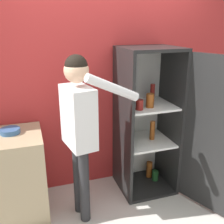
% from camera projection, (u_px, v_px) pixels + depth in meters
% --- Properties ---
extents(wall_back, '(7.00, 0.06, 2.55)m').
position_uv_depth(wall_back, '(106.00, 85.00, 3.19)').
color(wall_back, '#B72D2D').
rests_on(wall_back, ground_plane).
extents(refrigerator, '(0.93, 1.22, 1.75)m').
position_uv_depth(refrigerator, '(158.00, 125.00, 3.07)').
color(refrigerator, black).
rests_on(refrigerator, ground_plane).
extents(person, '(0.72, 0.54, 1.73)m').
position_uv_depth(person, '(79.00, 119.00, 2.53)').
color(person, '#262628').
rests_on(person, ground_plane).
extents(counter, '(0.57, 0.64, 0.92)m').
position_uv_depth(counter, '(17.00, 175.00, 2.79)').
color(counter, tan).
rests_on(counter, ground_plane).
extents(bowl, '(0.20, 0.20, 0.05)m').
position_uv_depth(bowl, '(10.00, 131.00, 2.68)').
color(bowl, '#335B8E').
rests_on(bowl, counter).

